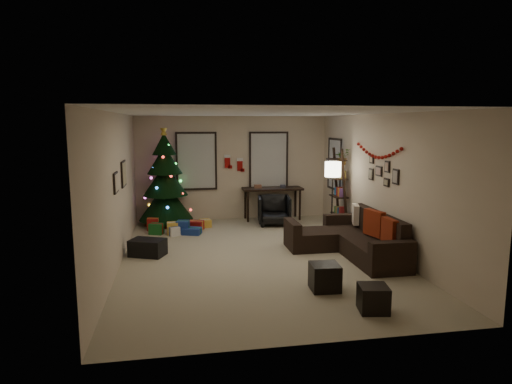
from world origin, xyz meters
TOP-DOWN VIEW (x-y plane):
  - floor at (0.00, 0.00)m, footprint 7.00×7.00m
  - ceiling at (0.00, 0.00)m, footprint 7.00×7.00m
  - wall_back at (0.00, 3.50)m, footprint 5.00×0.00m
  - wall_front at (0.00, -3.50)m, footprint 5.00×0.00m
  - wall_left at (-2.50, 0.00)m, footprint 0.00×7.00m
  - wall_right at (2.50, 0.00)m, footprint 0.00×7.00m
  - window_back_left at (-0.95, 3.47)m, footprint 1.05×0.06m
  - window_back_right at (0.95, 3.47)m, footprint 1.05×0.06m
  - window_right_wall at (2.47, 2.55)m, footprint 0.06×0.90m
  - christmas_tree at (-1.75, 3.12)m, footprint 1.34×1.34m
  - presents at (-1.45, 2.27)m, footprint 1.50×1.15m
  - sofa at (1.87, -0.15)m, footprint 1.71×2.50m
  - pillow_red_a at (2.21, -0.98)m, footprint 0.12×0.44m
  - pillow_red_b at (2.21, -0.36)m, footprint 0.25×0.51m
  - pillow_cream at (2.21, 0.54)m, footprint 0.23×0.42m
  - ottoman_near at (0.72, -1.89)m, footprint 0.45×0.45m
  - ottoman_far at (1.11, -2.76)m, footprint 0.44×0.44m
  - desk at (1.01, 3.22)m, footprint 1.56×0.56m
  - desk_chair at (0.91, 2.57)m, footprint 0.80×0.76m
  - bookshelf at (2.30, 1.75)m, footprint 0.30×0.57m
  - potted_plant at (2.30, 1.62)m, footprint 0.57×0.55m
  - floor_lamp at (1.95, 1.27)m, footprint 0.35×0.35m
  - art_map at (-2.48, 0.86)m, footprint 0.04×0.60m
  - art_abstract at (-2.48, -0.31)m, footprint 0.04×0.45m
  - gallery at (2.48, -0.07)m, footprint 0.03×1.25m
  - garland at (2.45, 0.14)m, footprint 0.08×1.90m
  - stocking_left at (-0.14, 3.45)m, footprint 0.20×0.05m
  - stocking_right at (0.19, 3.47)m, footprint 0.20×0.05m
  - storage_bin at (-2.04, 0.41)m, footprint 0.76×0.65m

SIDE VIEW (x-z plane):
  - floor at x=0.00m, z-range 0.00..0.00m
  - presents at x=-1.45m, z-range -0.03..0.27m
  - storage_bin at x=-2.04m, z-range 0.00..0.32m
  - ottoman_far at x=1.11m, z-range 0.00..0.36m
  - ottoman_near at x=0.72m, z-range 0.00..0.40m
  - sofa at x=1.87m, z-range -0.15..0.68m
  - desk_chair at x=0.91m, z-range 0.00..0.74m
  - pillow_cream at x=2.21m, z-range 0.43..0.83m
  - pillow_red_a at x=2.21m, z-range 0.42..0.86m
  - pillow_red_b at x=2.21m, z-range 0.39..0.89m
  - desk at x=1.01m, z-range 0.32..1.17m
  - bookshelf at x=2.30m, z-range -0.03..1.92m
  - christmas_tree at x=-1.75m, z-range -0.21..2.28m
  - wall_left at x=-2.50m, z-range -2.15..4.85m
  - wall_right at x=2.50m, z-range -2.15..4.85m
  - wall_back at x=0.00m, z-range -1.15..3.85m
  - wall_front at x=0.00m, z-range -1.15..3.85m
  - floor_lamp at x=1.95m, z-range 0.56..2.24m
  - stocking_right at x=0.19m, z-range 1.27..1.63m
  - window_right_wall at x=2.47m, z-range 0.85..2.15m
  - art_abstract at x=-2.48m, z-range 1.34..1.69m
  - stocking_left at x=-0.14m, z-range 1.36..1.72m
  - art_map at x=-2.48m, z-range 1.29..1.79m
  - window_back_left at x=-0.95m, z-range 0.80..2.30m
  - window_back_right at x=0.95m, z-range 0.80..2.30m
  - gallery at x=2.48m, z-range 1.30..1.84m
  - potted_plant at x=2.30m, z-range 1.56..2.04m
  - garland at x=2.45m, z-range 1.82..2.12m
  - ceiling at x=0.00m, z-range 2.70..2.70m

